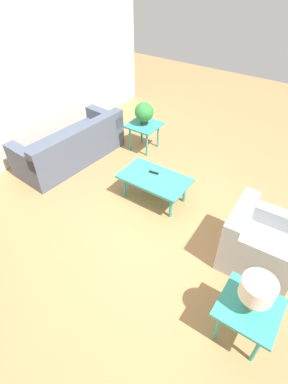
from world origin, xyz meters
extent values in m
plane|color=#A87A4C|center=(0.00, 0.00, 0.00)|extent=(14.00, 14.00, 0.00)
cube|color=silver|center=(3.06, 0.00, 1.35)|extent=(0.12, 7.20, 2.70)
cube|color=#4C566B|center=(2.24, -0.47, 0.21)|extent=(1.01, 2.14, 0.42)
cube|color=#4C566B|center=(1.91, -0.45, 0.60)|extent=(0.34, 2.09, 0.35)
cube|color=#4C566B|center=(2.18, -1.41, 0.54)|extent=(0.88, 0.26, 0.23)
cube|color=#4C566B|center=(2.31, 0.47, 0.54)|extent=(0.88, 0.26, 0.23)
cube|color=#A8ADB2|center=(-1.53, -0.10, 0.22)|extent=(0.90, 0.86, 0.44)
cube|color=#A8ADB2|center=(-1.19, -0.09, 0.62)|extent=(0.23, 0.83, 0.37)
cube|color=#A8ADB2|center=(-1.54, 0.23, 0.56)|extent=(0.88, 0.19, 0.24)
cube|color=#A8ADB2|center=(-1.51, -0.43, 0.56)|extent=(0.88, 0.19, 0.24)
cube|color=teal|center=(0.29, -0.40, 0.41)|extent=(1.09, 0.64, 0.04)
cylinder|color=teal|center=(-0.15, -0.62, 0.20)|extent=(0.05, 0.05, 0.39)
cylinder|color=teal|center=(0.73, -0.62, 0.20)|extent=(0.05, 0.05, 0.39)
cylinder|color=teal|center=(-0.15, -0.19, 0.20)|extent=(0.05, 0.05, 0.39)
cylinder|color=teal|center=(0.73, -0.19, 0.20)|extent=(0.05, 0.05, 0.39)
cube|color=teal|center=(1.31, -1.60, 0.52)|extent=(0.59, 0.59, 0.04)
cylinder|color=teal|center=(1.11, -1.80, 0.25)|extent=(0.04, 0.04, 0.50)
cylinder|color=teal|center=(1.52, -1.80, 0.25)|extent=(0.04, 0.04, 0.50)
cylinder|color=teal|center=(1.11, -1.40, 0.25)|extent=(0.04, 0.04, 0.50)
cylinder|color=teal|center=(1.52, -1.40, 0.25)|extent=(0.04, 0.04, 0.50)
cube|color=teal|center=(-1.69, 0.93, 0.52)|extent=(0.59, 0.59, 0.04)
cylinder|color=teal|center=(-1.89, 0.73, 0.25)|extent=(0.04, 0.04, 0.50)
cylinder|color=teal|center=(-1.49, 0.73, 0.25)|extent=(0.04, 0.04, 0.50)
cylinder|color=teal|center=(-1.89, 1.13, 0.25)|extent=(0.04, 0.04, 0.50)
cylinder|color=teal|center=(-1.49, 1.13, 0.25)|extent=(0.04, 0.04, 0.50)
cylinder|color=#333338|center=(1.31, -1.60, 0.59)|extent=(0.14, 0.14, 0.10)
sphere|color=#2D7F38|center=(1.31, -1.60, 0.79)|extent=(0.36, 0.36, 0.36)
cylinder|color=#997F4C|center=(-1.69, 0.93, 0.65)|extent=(0.10, 0.10, 0.21)
cylinder|color=white|center=(-1.69, 0.93, 0.85)|extent=(0.33, 0.33, 0.20)
cube|color=black|center=(0.36, -0.49, 0.44)|extent=(0.16, 0.06, 0.02)
camera|label=1|loc=(-1.69, 2.76, 3.29)|focal=28.00mm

